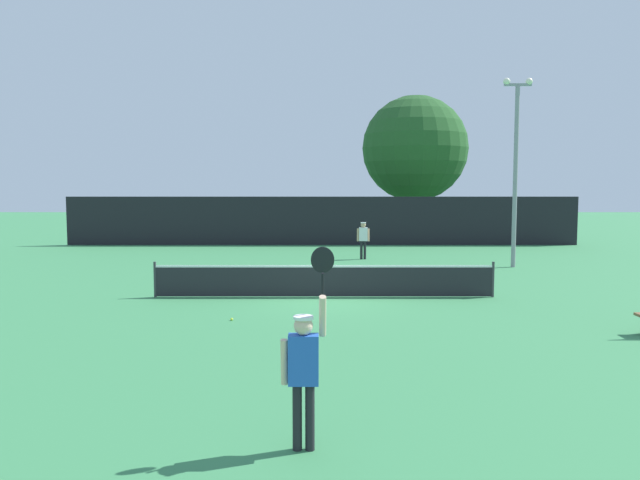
{
  "coord_description": "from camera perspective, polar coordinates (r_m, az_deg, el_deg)",
  "views": [
    {
      "loc": [
        -0.12,
        -18.52,
        3.34
      ],
      "look_at": [
        -0.1,
        4.78,
        1.3
      ],
      "focal_mm": 35.03,
      "sensor_mm": 36.0,
      "label": 1
    }
  ],
  "objects": [
    {
      "name": "ground_plane",
      "position": [
        18.82,
        0.31,
        -5.23
      ],
      "size": [
        120.0,
        120.0,
        0.0
      ],
      "primitive_type": "plane",
      "color": "#387F4C"
    },
    {
      "name": "tennis_net",
      "position": [
        18.73,
        0.31,
        -3.69
      ],
      "size": [
        10.22,
        0.08,
        1.07
      ],
      "color": "#232328",
      "rests_on": "ground"
    },
    {
      "name": "perimeter_fence",
      "position": [
        35.06,
        0.14,
        1.76
      ],
      "size": [
        28.72,
        0.12,
        2.73
      ],
      "primitive_type": "cube",
      "color": "black",
      "rests_on": "ground"
    },
    {
      "name": "player_serving",
      "position": [
        7.97,
        -1.5,
        -11.01
      ],
      "size": [
        0.68,
        0.4,
        2.58
      ],
      "color": "blue",
      "rests_on": "ground"
    },
    {
      "name": "player_receiving",
      "position": [
        28.36,
        3.91,
        0.32
      ],
      "size": [
        0.57,
        0.25,
        1.68
      ],
      "rotation": [
        0.0,
        0.0,
        3.14
      ],
      "color": "white",
      "rests_on": "ground"
    },
    {
      "name": "tennis_ball",
      "position": [
        15.75,
        -8.12,
        -7.18
      ],
      "size": [
        0.07,
        0.07,
        0.07
      ],
      "primitive_type": "sphere",
      "color": "#CCE033",
      "rests_on": "ground"
    },
    {
      "name": "light_pole",
      "position": [
        26.7,
        17.4,
        7.0
      ],
      "size": [
        1.18,
        0.28,
        7.65
      ],
      "color": "gray",
      "rests_on": "ground"
    },
    {
      "name": "large_tree",
      "position": [
        41.0,
        8.61,
        8.25
      ],
      "size": [
        6.77,
        6.77,
        9.11
      ],
      "color": "brown",
      "rests_on": "ground"
    },
    {
      "name": "parked_car_near",
      "position": [
        42.58,
        13.21,
        1.41
      ],
      "size": [
        2.0,
        4.25,
        1.69
      ],
      "rotation": [
        0.0,
        0.0,
        -0.02
      ],
      "color": "navy",
      "rests_on": "ground"
    }
  ]
}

